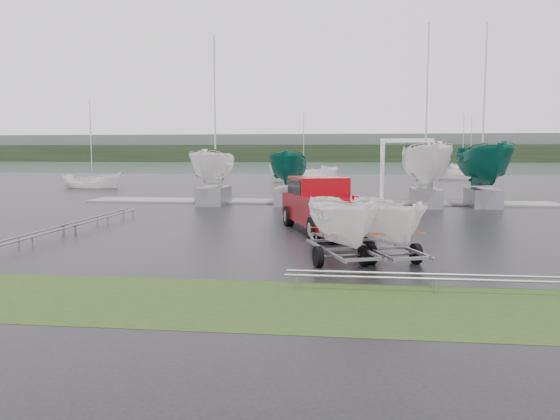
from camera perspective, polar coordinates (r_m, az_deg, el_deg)
The scene contains 21 objects.
ground_plane at distance 22.65m, azimuth 1.97°, elevation -2.20°, with size 120.00×120.00×0.00m, color black.
lake at distance 122.39m, azimuth 6.01°, elevation 4.45°, with size 300.00×300.00×0.00m, color gray.
grass_verge at distance 11.94m, azimuth -2.63°, elevation -9.67°, with size 40.00×40.00×0.00m, color #1D3113.
dock at distance 35.53m, azimuth 3.78°, elevation 0.86°, with size 30.00×3.00×0.12m, color gray.
treeline at distance 192.34m, azimuth 6.36°, elevation 5.90°, with size 300.00×8.00×6.00m, color black.
far_hill at distance 200.35m, azimuth 6.39°, elevation 6.47°, with size 300.00×6.00×10.00m, color #4C5651.
pickup_truck at distance 22.60m, azimuth 4.51°, elevation 0.71°, with size 4.23×7.01×2.21m.
trailer_hitched at distance 16.05m, azimuth 11.33°, elevation 2.79°, with size 2.26×3.79×4.32m.
trailer_parked at distance 15.71m, azimuth 6.64°, elevation 2.95°, with size 2.35×3.79×4.40m.
boat_hoist at distance 35.54m, azimuth 13.07°, elevation 4.95°, with size 3.30×2.18×4.12m.
keelboat_0 at distance 34.33m, azimuth -6.97°, elevation 6.59°, with size 2.28×3.20×10.44m.
keelboat_1 at distance 33.71m, azimuth 1.00°, elevation 6.45°, with size 2.22×3.20×6.99m.
keelboat_2 at distance 33.69m, azimuth 15.12°, elevation 7.58°, with size 2.69×3.20×10.86m.
keelboat_3 at distance 34.62m, azimuth 20.63°, elevation 7.34°, with size 2.68×3.20×10.86m.
mast_rack_0 at distance 25.92m, azimuth -18.06°, elevation -0.67°, with size 0.56×6.50×0.06m.
mast_rack_1 at distance 20.68m, azimuth -25.07°, elevation -2.57°, with size 0.56×6.50×0.06m.
mast_rack_2 at distance 13.32m, azimuth 15.84°, elevation -6.71°, with size 7.00×0.56×0.06m.
moored_boat_0 at distance 53.25m, azimuth -18.99°, elevation 2.21°, with size 2.26×2.20×10.86m.
moored_boat_1 at distance 61.74m, azimuth 2.47°, elevation 3.00°, with size 3.37×3.30×11.95m.
moored_boat_2 at distance 71.13m, azimuth 18.47°, elevation 3.10°, with size 2.57×2.51×11.20m.
moored_boat_3 at distance 74.35m, azimuth 19.21°, elevation 3.18°, with size 3.76×3.80×11.68m.
Camera 1 is at (1.91, -22.33, 3.23)m, focal length 35.00 mm.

